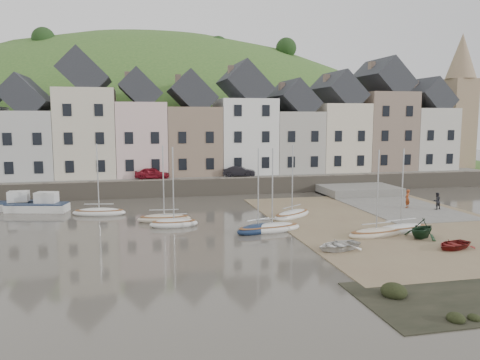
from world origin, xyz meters
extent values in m
plane|color=#413C33|center=(0.00, 0.00, 0.00)|extent=(160.00, 160.00, 0.00)
cube|color=#375E25|center=(0.00, 32.00, 0.75)|extent=(90.00, 30.00, 1.50)
cube|color=slate|center=(0.00, 20.50, 1.55)|extent=(70.00, 7.00, 0.10)
cube|color=slate|center=(0.00, 17.00, 0.90)|extent=(70.00, 1.20, 1.80)
cube|color=#7A644A|center=(11.00, 0.00, 0.03)|extent=(18.00, 26.00, 0.06)
cube|color=slate|center=(15.00, 8.00, 0.06)|extent=(8.00, 18.00, 0.12)
ellipsoid|color=#375E25|center=(-5.00, 60.00, -18.00)|extent=(134.40, 84.00, 84.00)
cylinder|color=#382619|center=(-22.00, 48.00, 18.00)|extent=(0.50, 0.50, 3.00)
sphere|color=#213D19|center=(-22.00, 48.00, 20.50)|extent=(3.60, 3.60, 3.60)
cylinder|color=#382619|center=(-8.00, 52.00, 18.00)|extent=(0.50, 0.50, 3.00)
sphere|color=#213D19|center=(-8.00, 52.00, 20.50)|extent=(3.60, 3.60, 3.60)
cylinder|color=#382619|center=(6.00, 50.00, 18.00)|extent=(0.50, 0.50, 3.00)
sphere|color=#213D19|center=(6.00, 50.00, 20.50)|extent=(3.60, 3.60, 3.60)
cylinder|color=#382619|center=(18.00, 49.00, 18.00)|extent=(0.50, 0.50, 3.00)
sphere|color=#213D19|center=(18.00, 49.00, 20.50)|extent=(3.60, 3.60, 3.60)
cube|color=beige|center=(-20.05, 24.00, 5.25)|extent=(5.80, 8.00, 7.50)
cube|color=gray|center=(-21.50, 24.00, 11.92)|extent=(0.60, 0.90, 1.40)
cube|color=beige|center=(-13.90, 24.00, 6.50)|extent=(6.40, 8.00, 10.00)
cube|color=gray|center=(-15.50, 24.00, 14.73)|extent=(0.60, 0.90, 1.40)
cube|color=beige|center=(-7.85, 24.00, 5.75)|extent=(5.60, 8.00, 8.50)
cube|color=gray|center=(-9.25, 24.00, 12.82)|extent=(0.60, 0.90, 1.40)
cube|color=#87705D|center=(-1.90, 24.00, 5.50)|extent=(6.20, 8.00, 8.00)
cube|color=gray|center=(-3.45, 24.00, 12.62)|extent=(0.60, 0.90, 1.40)
cube|color=white|center=(4.55, 24.00, 6.00)|extent=(6.60, 8.00, 9.00)
cube|color=gray|center=(2.90, 24.00, 13.83)|extent=(0.60, 0.90, 1.40)
cube|color=#AEA99F|center=(10.80, 24.00, 5.25)|extent=(5.80, 8.00, 7.50)
cube|color=gray|center=(9.35, 24.00, 11.92)|extent=(0.60, 0.90, 1.40)
cube|color=beige|center=(16.75, 24.00, 5.75)|extent=(6.00, 8.00, 8.50)
cube|color=gray|center=(15.25, 24.00, 13.02)|extent=(0.60, 0.90, 1.40)
cube|color=gray|center=(23.00, 24.00, 6.50)|extent=(6.40, 8.00, 10.00)
cube|color=gray|center=(21.40, 24.00, 14.73)|extent=(0.60, 0.90, 1.40)
cube|color=beige|center=(29.15, 24.00, 5.50)|extent=(5.80, 8.00, 8.00)
cube|color=gray|center=(27.70, 24.00, 12.42)|extent=(0.60, 0.90, 1.40)
cube|color=#997F60|center=(34.55, 24.00, 7.50)|extent=(3.50, 3.50, 12.00)
cone|color=#997F60|center=(34.55, 24.00, 16.50)|extent=(4.00, 4.00, 6.00)
ellipsoid|color=silver|center=(-11.84, 8.46, 0.20)|extent=(4.70, 2.21, 0.84)
ellipsoid|color=brown|center=(-11.84, 8.46, 0.42)|extent=(4.32, 2.01, 0.20)
cylinder|color=#B2B5B7|center=(-11.84, 8.46, 3.30)|extent=(0.10, 0.10, 5.60)
cylinder|color=#B2B5B7|center=(-11.84, 8.46, 0.95)|extent=(2.46, 0.48, 0.08)
ellipsoid|color=silver|center=(-5.95, 2.68, 0.20)|extent=(3.71, 1.52, 0.84)
ellipsoid|color=brown|center=(-5.95, 2.68, 0.42)|extent=(3.41, 1.38, 0.20)
cylinder|color=#B2B5B7|center=(-5.95, 2.68, 3.30)|extent=(0.10, 0.10, 5.60)
cylinder|color=#B2B5B7|center=(-5.95, 2.68, 0.95)|extent=(2.03, 0.09, 0.08)
ellipsoid|color=beige|center=(-6.57, 4.62, 0.20)|extent=(4.34, 1.76, 0.84)
ellipsoid|color=brown|center=(-6.57, 4.62, 0.42)|extent=(3.99, 1.60, 0.20)
cylinder|color=#B2B5B7|center=(-6.57, 4.62, 3.30)|extent=(0.10, 0.10, 5.60)
cylinder|color=#B2B5B7|center=(-6.57, 4.62, 0.95)|extent=(2.34, 0.23, 0.08)
ellipsoid|color=silver|center=(0.95, -0.51, 0.20)|extent=(4.69, 2.21, 0.84)
ellipsoid|color=brown|center=(0.95, -0.51, 0.42)|extent=(4.31, 2.02, 0.20)
cylinder|color=#B2B5B7|center=(0.95, -0.51, 3.30)|extent=(0.10, 0.10, 5.60)
cylinder|color=#B2B5B7|center=(0.95, -0.51, 0.95)|extent=(2.46, 0.48, 0.08)
ellipsoid|color=silver|center=(3.95, 3.79, 0.20)|extent=(4.58, 3.94, 0.84)
ellipsoid|color=brown|center=(3.95, 3.79, 0.42)|extent=(4.20, 3.61, 0.20)
cylinder|color=#B2B5B7|center=(3.95, 3.79, 3.30)|extent=(0.10, 0.10, 5.60)
cylinder|color=#B2B5B7|center=(3.95, 3.79, 0.95)|extent=(2.08, 1.57, 0.08)
ellipsoid|color=#152442|center=(-0.12, -0.54, 0.20)|extent=(3.97, 2.83, 0.84)
ellipsoid|color=brown|center=(-0.12, -0.54, 0.42)|extent=(3.65, 2.59, 0.20)
cylinder|color=#B2B5B7|center=(-0.12, -0.54, 3.30)|extent=(0.10, 0.10, 5.60)
cylinder|color=#B2B5B7|center=(-0.12, -0.54, 0.95)|extent=(1.89, 0.88, 0.08)
ellipsoid|color=silver|center=(9.93, -2.96, 0.20)|extent=(5.16, 2.34, 0.84)
ellipsoid|color=brown|center=(9.93, -2.96, 0.42)|extent=(4.75, 2.13, 0.20)
cylinder|color=#B2B5B7|center=(9.93, -2.96, 3.30)|extent=(0.10, 0.10, 5.60)
cylinder|color=#B2B5B7|center=(9.93, -2.96, 0.95)|extent=(2.71, 0.55, 0.08)
ellipsoid|color=beige|center=(7.62, -3.63, 0.20)|extent=(4.59, 2.12, 0.84)
ellipsoid|color=brown|center=(7.62, -3.63, 0.42)|extent=(4.22, 1.93, 0.20)
cylinder|color=#B2B5B7|center=(7.62, -3.63, 3.30)|extent=(0.10, 0.10, 5.60)
cylinder|color=#B2B5B7|center=(7.62, -3.63, 0.95)|extent=(2.42, 0.43, 0.08)
cube|color=silver|center=(-17.30, 11.19, 0.35)|extent=(5.55, 2.84, 0.70)
cube|color=#152442|center=(-17.30, 11.19, 0.72)|extent=(5.45, 2.87, 0.08)
cube|color=silver|center=(-16.53, 11.37, 1.20)|extent=(2.08, 1.58, 1.00)
cube|color=silver|center=(-19.81, 12.43, 0.35)|extent=(4.92, 1.71, 0.70)
cube|color=#152442|center=(-19.81, 12.43, 0.72)|extent=(4.82, 1.76, 0.08)
cube|color=silver|center=(-19.07, 12.43, 1.20)|extent=(1.72, 1.21, 1.00)
imported|color=silver|center=(3.50, -6.42, 0.37)|extent=(3.47, 2.87, 0.62)
imported|color=black|center=(10.34, -4.91, 0.75)|extent=(3.36, 3.21, 1.37)
imported|color=maroon|center=(10.72, -7.76, 0.34)|extent=(3.20, 2.76, 0.56)
imported|color=#8F3B1A|center=(15.45, 5.11, 0.96)|extent=(0.73, 0.70, 1.68)
imported|color=black|center=(17.61, 3.84, 0.88)|extent=(0.81, 0.68, 1.52)
imported|color=maroon|center=(-6.86, 19.50, 2.23)|extent=(3.98, 2.45, 1.27)
imported|color=black|center=(2.94, 19.50, 2.20)|extent=(3.84, 2.30, 1.20)
ellipsoid|color=black|center=(2.82, -14.16, 0.24)|extent=(1.20, 1.32, 0.78)
ellipsoid|color=black|center=(3.81, -17.25, 0.15)|extent=(0.73, 0.81, 0.48)
ellipsoid|color=black|center=(4.62, -17.30, 0.10)|extent=(0.52, 0.57, 0.34)
camera|label=1|loc=(-8.86, -33.44, 8.26)|focal=35.75mm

